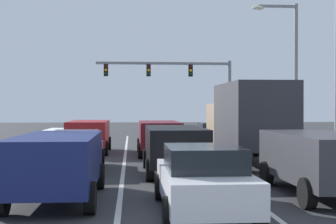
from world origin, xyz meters
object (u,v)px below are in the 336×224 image
object	(u,v)px
suv_charcoal_right_lane_nearest	(319,158)
traffic_light_gantry	(183,78)
sedan_gray_left_lane_second	(75,150)
suv_navy_left_lane_nearest	(58,161)
sedan_silver_right_lane_third	(214,135)
suv_maroon_center_lane_third	(159,135)
sedan_white_center_lane_nearest	(203,179)
street_lamp_right_near	(329,47)
suv_red_left_lane_third	(89,133)
street_lamp_right_mid	(290,62)
suv_black_center_lane_second	(175,146)
box_truck_right_lane_second	(248,119)

from	to	relation	value
suv_charcoal_right_lane_nearest	traffic_light_gantry	size ratio (longest dim) A/B	0.45
sedan_gray_left_lane_second	suv_navy_left_lane_nearest	bearing A→B (deg)	-87.79
suv_charcoal_right_lane_nearest	sedan_silver_right_lane_third	world-z (taller)	suv_charcoal_right_lane_nearest
suv_maroon_center_lane_third	sedan_white_center_lane_nearest	bearing A→B (deg)	-89.13
street_lamp_right_near	suv_maroon_center_lane_third	bearing A→B (deg)	150.80
sedan_silver_right_lane_third	traffic_light_gantry	distance (m)	11.83
suv_maroon_center_lane_third	suv_red_left_lane_third	bearing A→B (deg)	157.28
suv_maroon_center_lane_third	street_lamp_right_mid	world-z (taller)	street_lamp_right_mid
suv_maroon_center_lane_third	traffic_light_gantry	bearing A→B (deg)	79.31
suv_charcoal_right_lane_nearest	street_lamp_right_mid	xyz separation A→B (m)	(3.99, 14.31, 3.94)
suv_charcoal_right_lane_nearest	sedan_silver_right_lane_third	distance (m)	15.06
suv_charcoal_right_lane_nearest	suv_black_center_lane_second	distance (m)	5.73
suv_charcoal_right_lane_nearest	sedan_white_center_lane_nearest	distance (m)	3.92
sedan_silver_right_lane_third	street_lamp_right_near	bearing A→B (deg)	-63.63
sedan_gray_left_lane_second	suv_maroon_center_lane_third	bearing A→B (deg)	58.35
suv_charcoal_right_lane_nearest	sedan_white_center_lane_nearest	bearing A→B (deg)	-151.59
suv_red_left_lane_third	street_lamp_right_mid	distance (m)	12.00
box_truck_right_lane_second	suv_black_center_lane_second	bearing A→B (deg)	-139.10
traffic_light_gantry	suv_maroon_center_lane_third	bearing A→B (deg)	-100.69
suv_black_center_lane_second	sedan_gray_left_lane_second	xyz separation A→B (m)	(-3.65, 1.26, -0.25)
traffic_light_gantry	sedan_gray_left_lane_second	bearing A→B (deg)	-107.13
suv_black_center_lane_second	suv_maroon_center_lane_third	world-z (taller)	same
sedan_white_center_lane_nearest	sedan_gray_left_lane_second	bearing A→B (deg)	115.85
suv_navy_left_lane_nearest	box_truck_right_lane_second	bearing A→B (deg)	48.40
suv_black_center_lane_second	box_truck_right_lane_second	bearing A→B (deg)	40.90
traffic_light_gantry	street_lamp_right_near	distance (m)	19.15
suv_charcoal_right_lane_nearest	street_lamp_right_mid	world-z (taller)	street_lamp_right_mid
suv_charcoal_right_lane_nearest	sedan_white_center_lane_nearest	world-z (taller)	suv_charcoal_right_lane_nearest
suv_black_center_lane_second	suv_red_left_lane_third	distance (m)	9.27
suv_charcoal_right_lane_nearest	box_truck_right_lane_second	distance (m)	7.52
street_lamp_right_near	traffic_light_gantry	bearing A→B (deg)	103.05
suv_navy_left_lane_nearest	sedan_gray_left_lane_second	size ratio (longest dim) A/B	1.09
sedan_white_center_lane_nearest	suv_black_center_lane_second	xyz separation A→B (m)	(-0.06, 6.40, 0.25)
suv_charcoal_right_lane_nearest	sedan_silver_right_lane_third	bearing A→B (deg)	91.07
box_truck_right_lane_second	suv_red_left_lane_third	distance (m)	9.09
box_truck_right_lane_second	suv_maroon_center_lane_third	bearing A→B (deg)	131.21
suv_charcoal_right_lane_nearest	box_truck_right_lane_second	world-z (taller)	box_truck_right_lane_second
suv_charcoal_right_lane_nearest	sedan_gray_left_lane_second	xyz separation A→B (m)	(-7.16, 5.80, -0.25)
suv_charcoal_right_lane_nearest	sedan_white_center_lane_nearest	size ratio (longest dim) A/B	1.09
suv_charcoal_right_lane_nearest	street_lamp_right_near	distance (m)	9.18
suv_maroon_center_lane_third	street_lamp_right_mid	bearing A→B (deg)	20.27
sedan_silver_right_lane_third	suv_maroon_center_lane_third	size ratio (longest dim) A/B	0.92
street_lamp_right_near	sedan_white_center_lane_nearest	bearing A→B (deg)	-126.28
suv_black_center_lane_second	suv_navy_left_lane_nearest	size ratio (longest dim) A/B	1.00
suv_red_left_lane_third	street_lamp_right_mid	size ratio (longest dim) A/B	0.59
sedan_white_center_lane_nearest	suv_navy_left_lane_nearest	xyz separation A→B (m)	(-3.48, 1.67, 0.25)
suv_charcoal_right_lane_nearest	suv_maroon_center_lane_third	world-z (taller)	same
traffic_light_gantry	street_lamp_right_near	xyz separation A→B (m)	(4.32, -18.65, 0.23)
suv_maroon_center_lane_third	street_lamp_right_near	size ratio (longest dim) A/B	0.59
box_truck_right_lane_second	suv_navy_left_lane_nearest	distance (m)	10.28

